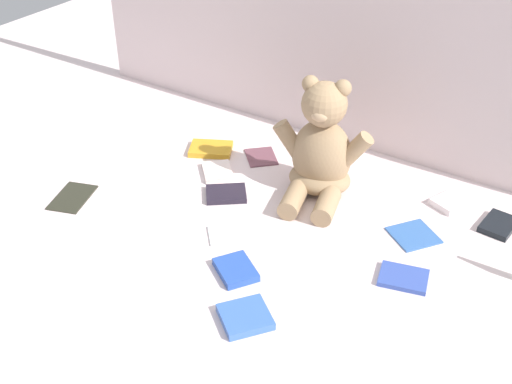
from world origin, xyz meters
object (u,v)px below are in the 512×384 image
at_px(book_case_6, 403,278).
at_px(book_case_11, 414,234).
at_px(book_case_2, 226,194).
at_px(book_case_12, 453,201).
at_px(book_case_5, 218,172).
at_px(book_case_10, 261,156).
at_px(book_case_1, 211,149).
at_px(teddy_bear, 321,152).
at_px(book_case_0, 236,270).
at_px(book_case_3, 499,225).
at_px(book_case_4, 72,197).
at_px(book_case_9, 245,317).
at_px(book_case_7, 229,233).

distance_m(book_case_6, book_case_11, 0.16).
distance_m(book_case_2, book_case_12, 0.56).
height_order(book_case_5, book_case_10, book_case_5).
xyz_separation_m(book_case_1, book_case_12, (0.65, 0.12, 0.00)).
height_order(book_case_5, book_case_12, book_case_12).
bearing_deg(teddy_bear, book_case_0, -104.24).
bearing_deg(book_case_5, teddy_bear, 151.79).
xyz_separation_m(book_case_10, book_case_11, (0.48, -0.10, 0.00)).
bearing_deg(book_case_3, book_case_0, -127.15).
xyz_separation_m(book_case_4, book_case_9, (0.60, -0.12, 0.00)).
height_order(teddy_bear, book_case_0, teddy_bear).
xyz_separation_m(book_case_3, book_case_9, (-0.33, -0.58, 0.00)).
relative_size(book_case_2, book_case_10, 1.03).
bearing_deg(book_case_9, book_case_3, 7.65).
distance_m(book_case_6, book_case_12, 0.33).
height_order(book_case_0, book_case_6, book_case_0).
distance_m(book_case_1, book_case_6, 0.69).
xyz_separation_m(book_case_3, book_case_11, (-0.15, -0.14, -0.00)).
bearing_deg(book_case_1, book_case_11, -122.34).
xyz_separation_m(book_case_4, book_case_7, (0.42, 0.09, 0.00)).
xyz_separation_m(book_case_6, book_case_9, (-0.21, -0.28, 0.00)).
distance_m(book_case_3, book_case_11, 0.21).
height_order(book_case_6, book_case_7, book_case_6).
distance_m(book_case_6, book_case_9, 0.35).
xyz_separation_m(book_case_7, book_case_11, (0.36, 0.23, -0.00)).
height_order(book_case_5, book_case_6, book_case_5).
relative_size(book_case_6, book_case_9, 1.07).
bearing_deg(book_case_2, teddy_bear, 90.81).
distance_m(book_case_5, book_case_11, 0.54).
bearing_deg(book_case_11, book_case_9, 103.90).
bearing_deg(book_case_1, book_case_0, -164.99).
distance_m(book_case_6, book_case_10, 0.58).
bearing_deg(book_case_1, book_case_3, -111.04).
distance_m(book_case_10, book_case_12, 0.52).
distance_m(book_case_1, book_case_9, 0.66).
distance_m(book_case_5, book_case_7, 0.27).
xyz_separation_m(book_case_11, book_case_12, (0.03, 0.17, 0.00)).
height_order(book_case_3, book_case_10, book_case_3).
relative_size(teddy_bear, book_case_1, 2.63).
distance_m(book_case_4, book_case_9, 0.61).
xyz_separation_m(book_case_1, book_case_9, (0.45, -0.49, 0.00)).
bearing_deg(book_case_9, book_case_0, 79.48).
height_order(book_case_7, book_case_12, book_case_12).
bearing_deg(book_case_9, book_case_1, 79.63).
bearing_deg(book_case_9, book_case_10, 67.31).
height_order(book_case_10, book_case_11, same).
relative_size(book_case_9, book_case_11, 0.97).
distance_m(book_case_0, book_case_9, 0.14).
relative_size(book_case_2, book_case_9, 1.06).
bearing_deg(book_case_2, book_case_5, -170.70).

